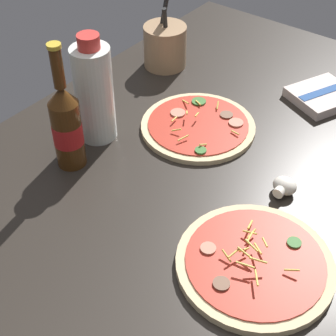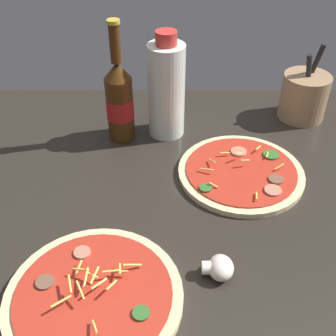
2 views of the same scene
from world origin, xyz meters
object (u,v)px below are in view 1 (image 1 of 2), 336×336
(mushroom_left, at_px, (284,186))
(dish_towel, at_px, (323,96))
(pizza_near, at_px, (255,263))
(oil_bottle, at_px, (94,92))
(pizza_far, at_px, (198,126))
(utensil_crock, at_px, (165,46))
(beer_bottle, at_px, (67,125))

(mushroom_left, height_order, dish_towel, mushroom_left)
(pizza_near, height_order, dish_towel, pizza_near)
(oil_bottle, xyz_separation_m, mushroom_left, (0.09, -0.43, -0.10))
(pizza_far, distance_m, mushroom_left, 0.27)
(pizza_near, relative_size, utensil_crock, 1.46)
(oil_bottle, distance_m, dish_towel, 0.57)
(pizza_near, height_order, pizza_far, pizza_near)
(oil_bottle, distance_m, mushroom_left, 0.44)
(beer_bottle, distance_m, dish_towel, 0.64)
(beer_bottle, relative_size, dish_towel, 1.49)
(beer_bottle, distance_m, oil_bottle, 0.11)
(utensil_crock, bearing_deg, dish_towel, -76.24)
(pizza_near, distance_m, mushroom_left, 0.20)
(pizza_far, bearing_deg, utensil_crock, 52.55)
(beer_bottle, bearing_deg, oil_bottle, 11.85)
(pizza_far, height_order, utensil_crock, utensil_crock)
(oil_bottle, relative_size, mushroom_left, 4.82)
(pizza_near, bearing_deg, mushroom_left, 13.89)
(dish_towel, bearing_deg, utensil_crock, 103.76)
(beer_bottle, xyz_separation_m, utensil_crock, (0.45, 0.10, -0.04))
(pizza_near, bearing_deg, pizza_far, 48.88)
(pizza_far, relative_size, beer_bottle, 0.95)
(pizza_far, height_order, beer_bottle, beer_bottle)
(beer_bottle, bearing_deg, mushroom_left, -64.56)
(utensil_crock, bearing_deg, pizza_near, -129.56)
(pizza_far, bearing_deg, oil_bottle, 133.56)
(dish_towel, bearing_deg, beer_bottle, 149.68)
(pizza_far, height_order, mushroom_left, pizza_far)
(oil_bottle, height_order, utensil_crock, oil_bottle)
(beer_bottle, distance_m, mushroom_left, 0.45)
(oil_bottle, height_order, dish_towel, oil_bottle)
(pizza_far, bearing_deg, dish_towel, -31.76)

